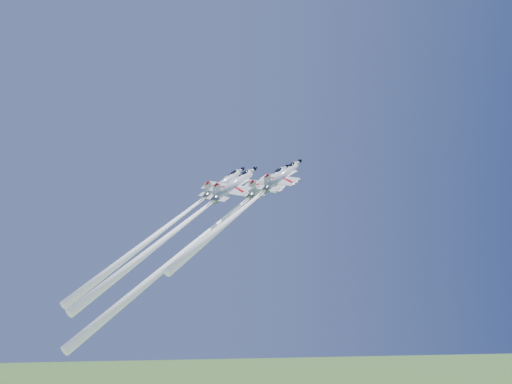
{
  "coord_description": "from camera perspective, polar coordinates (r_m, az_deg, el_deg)",
  "views": [
    {
      "loc": [
        -14.64,
        -122.94,
        64.67
      ],
      "look_at": [
        0.0,
        0.0,
        81.32
      ],
      "focal_mm": 40.0,
      "sensor_mm": 36.0,
      "label": 1
    }
  ],
  "objects": [
    {
      "name": "jet_right",
      "position": [
        114.7,
        -0.94,
        -1.38
      ],
      "size": [
        24.83,
        25.01,
        30.01
      ],
      "rotation": [
        0.61,
        0.2,
        -0.75
      ],
      "color": "silver"
    },
    {
      "name": "jet_lead",
      "position": [
        115.44,
        -5.19,
        -4.33
      ],
      "size": [
        35.47,
        36.84,
        45.12
      ],
      "rotation": [
        0.61,
        0.2,
        -0.75
      ],
      "color": "silver"
    },
    {
      "name": "jet_left",
      "position": [
        120.01,
        -8.38,
        -3.03
      ],
      "size": [
        29.01,
        29.8,
        36.23
      ],
      "rotation": [
        0.61,
        0.2,
        -0.75
      ],
      "color": "silver"
    },
    {
      "name": "jet_slot",
      "position": [
        112.39,
        -7.33,
        -3.27
      ],
      "size": [
        28.88,
        29.46,
        35.66
      ],
      "rotation": [
        0.61,
        0.2,
        -0.75
      ],
      "color": "silver"
    }
  ]
}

